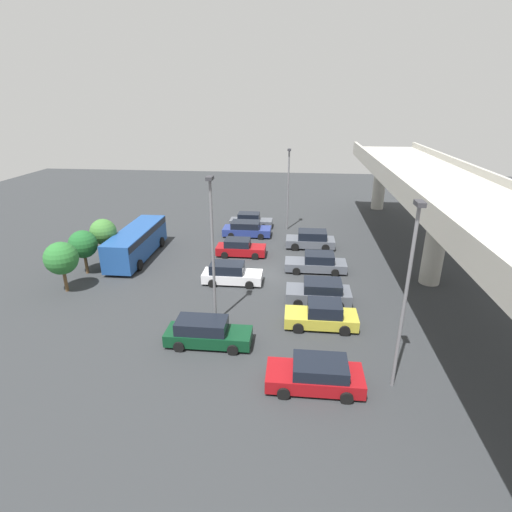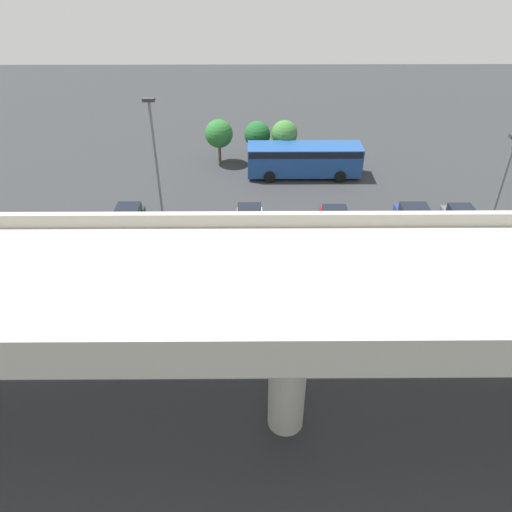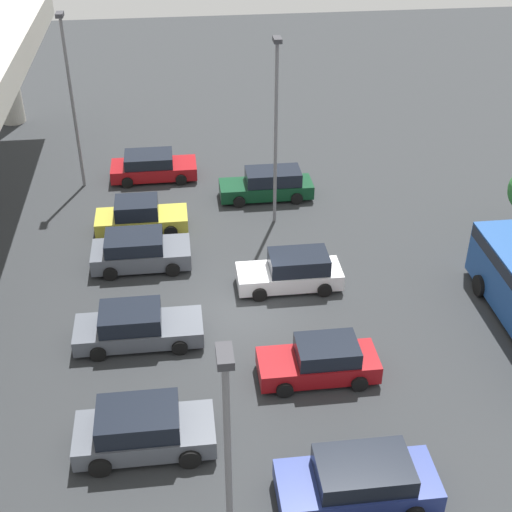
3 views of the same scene
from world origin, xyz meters
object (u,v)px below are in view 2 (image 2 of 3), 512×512
(lamp_post_mid_lot, at_px, (499,195))
(parked_car_7, at_px, (149,286))
(parked_car_1, at_px, (417,223))
(parked_car_5, at_px, (249,224))
(parked_car_3, at_px, (336,224))
(shuttle_bus, at_px, (304,158))
(lamp_post_near_aisle, at_px, (9,249))
(tree_front_left, at_px, (285,134))
(tree_front_centre, at_px, (257,135))
(parked_car_9, at_px, (51,280))
(lamp_post_by_overpass, at_px, (156,161))
(tree_front_right, at_px, (219,134))
(parked_car_6, at_px, (205,285))
(parked_car_2, at_px, (398,280))
(parked_car_8, at_px, (126,224))
(parked_car_0, at_px, (463,223))
(parked_car_4, at_px, (302,286))

(lamp_post_mid_lot, bearing_deg, parked_car_7, 7.85)
(parked_car_1, xyz_separation_m, parked_car_5, (11.12, 0.18, 0.02))
(parked_car_3, height_order, shuttle_bus, shuttle_bus)
(lamp_post_near_aisle, height_order, tree_front_left, lamp_post_near_aisle)
(lamp_post_mid_lot, height_order, tree_front_centre, lamp_post_mid_lot)
(parked_car_9, distance_m, lamp_post_by_overpass, 9.30)
(shuttle_bus, bearing_deg, tree_front_centre, -36.29)
(parked_car_9, xyz_separation_m, lamp_post_near_aisle, (-0.46, 3.71, 4.59))
(tree_front_right, bearing_deg, tree_front_centre, -178.32)
(parked_car_6, bearing_deg, parked_car_2, -88.41)
(lamp_post_near_aisle, bearing_deg, shuttle_bus, -128.99)
(parked_car_8, xyz_separation_m, tree_front_right, (-5.56, -11.52, 1.80))
(parked_car_1, relative_size, parked_car_2, 1.07)
(parked_car_1, distance_m, shuttle_bus, 11.09)
(parked_car_3, bearing_deg, lamp_post_mid_lot, 64.06)
(parked_car_9, bearing_deg, tree_front_centre, -33.72)
(parked_car_0, height_order, parked_car_5, parked_car_5)
(tree_front_left, bearing_deg, lamp_post_by_overpass, 52.32)
(parked_car_3, relative_size, tree_front_centre, 1.22)
(parked_car_9, relative_size, tree_front_centre, 1.31)
(shuttle_bus, bearing_deg, parked_car_0, 138.19)
(parked_car_9, relative_size, tree_front_left, 1.21)
(parked_car_3, distance_m, tree_front_right, 14.30)
(lamp_post_mid_lot, bearing_deg, parked_car_4, 13.83)
(parked_car_9, relative_size, lamp_post_mid_lot, 0.56)
(shuttle_bus, distance_m, tree_front_left, 2.87)
(parked_car_5, height_order, parked_car_7, parked_car_7)
(lamp_post_near_aisle, bearing_deg, parked_car_6, -159.06)
(parked_car_3, xyz_separation_m, parked_car_6, (8.14, 6.58, 0.05))
(parked_car_3, xyz_separation_m, parked_car_5, (5.72, 0.09, 0.05))
(parked_car_6, bearing_deg, tree_front_left, -16.69)
(parked_car_0, height_order, tree_front_left, tree_front_left)
(parked_car_7, relative_size, tree_front_left, 1.15)
(parked_car_6, height_order, lamp_post_by_overpass, lamp_post_by_overpass)
(parked_car_9, distance_m, shuttle_bus, 21.50)
(shuttle_bus, bearing_deg, tree_front_right, -20.96)
(tree_front_left, bearing_deg, parked_car_7, 64.47)
(lamp_post_mid_lot, bearing_deg, parked_car_3, -25.94)
(shuttle_bus, height_order, tree_front_right, tree_front_right)
(tree_front_left, height_order, tree_front_right, tree_front_left)
(lamp_post_near_aisle, height_order, lamp_post_by_overpass, lamp_post_near_aisle)
(parked_car_4, bearing_deg, tree_front_centre, 7.27)
(lamp_post_mid_lot, bearing_deg, tree_front_centre, -49.68)
(parked_car_7, bearing_deg, shuttle_bus, -32.68)
(parked_car_9, height_order, lamp_post_near_aisle, lamp_post_near_aisle)
(parked_car_2, distance_m, tree_front_right, 20.94)
(parked_car_3, bearing_deg, tree_front_left, -165.31)
(lamp_post_mid_lot, distance_m, lamp_post_by_overpass, 19.83)
(tree_front_right, bearing_deg, parked_car_0, 145.67)
(lamp_post_mid_lot, relative_size, tree_front_left, 2.18)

